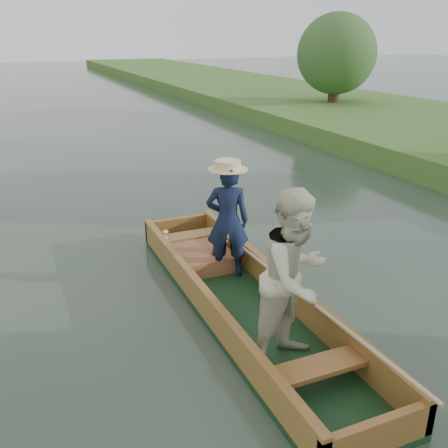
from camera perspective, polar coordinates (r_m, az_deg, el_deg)
name	(u,v)px	position (r m, az deg, el deg)	size (l,w,h in m)	color
ground	(243,312)	(6.22, 2.23, -10.04)	(120.00, 120.00, 0.00)	#283D30
trees_far	(127,67)	(12.95, -11.06, 17.24)	(22.87, 16.44, 4.56)	#47331E
punt	(256,274)	(5.72, 3.72, -5.71)	(1.12, 5.15, 1.89)	#133218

